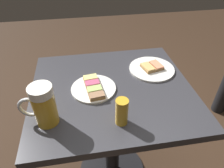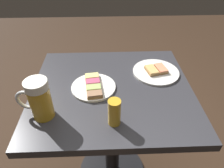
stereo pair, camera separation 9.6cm
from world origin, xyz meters
The scene contains 5 objects.
cafe_table centered at (0.00, 0.00, 0.57)m, with size 0.75×0.68×0.74m.
plate_near centered at (0.09, 0.00, 0.75)m, with size 0.21×0.21×0.03m.
plate_far centered at (-0.23, -0.11, 0.75)m, with size 0.24×0.24×0.03m.
beer_mug centered at (0.28, 0.17, 0.83)m, with size 0.14×0.09×0.17m.
beer_glass_small centered at (0.00, 0.22, 0.80)m, with size 0.05×0.05×0.11m, color gold.
Camera 1 is at (0.13, 0.75, 1.36)m, focal length 33.04 mm.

